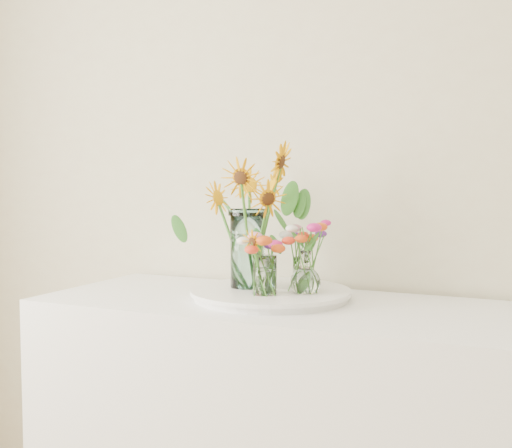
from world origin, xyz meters
The scene contains 10 objects.
counter centered at (-0.29, 1.93, 0.45)m, with size 1.40×0.60×0.90m, color white.
tray centered at (-0.30, 1.95, 0.91)m, with size 0.46×0.46×0.03m, color white.
mason_jar centered at (-0.38, 1.96, 1.05)m, with size 0.11×0.11×0.25m, color #9FD1D0.
sunflower_bouquet centered at (-0.38, 1.96, 1.15)m, with size 0.51×0.51×0.45m, color #E19704, non-canonical shape.
small_vase_a centered at (-0.28, 1.87, 0.98)m, with size 0.07×0.07×0.12m, color white.
wildflower_posy_a centered at (-0.28, 1.87, 1.03)m, with size 0.18×0.18×0.21m, color #D24812, non-canonical shape.
small_vase_b centered at (-0.19, 1.94, 0.99)m, with size 0.09×0.09×0.13m, color white, non-canonical shape.
wildflower_posy_b centered at (-0.19, 1.94, 1.04)m, with size 0.21×0.21×0.22m, color #D24812, non-canonical shape.
small_vase_c centered at (-0.23, 2.04, 0.97)m, with size 0.06×0.06×0.10m, color white.
wildflower_posy_c centered at (-0.23, 2.04, 1.02)m, with size 0.17×0.17×0.19m, color #D24812, non-canonical shape.
Camera 1 is at (0.46, 0.19, 1.26)m, focal length 45.00 mm.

